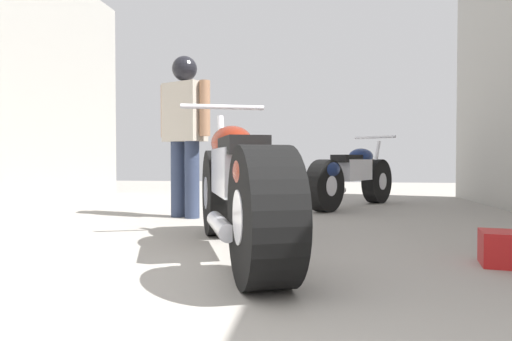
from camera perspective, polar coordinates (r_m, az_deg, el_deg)
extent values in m
plane|color=gray|center=(3.91, -1.91, -7.44)|extent=(16.17, 16.17, 0.00)
cylinder|color=black|center=(3.61, -4.38, -2.81)|extent=(0.46, 0.72, 0.67)
cylinder|color=silver|center=(3.61, -4.38, -2.81)|extent=(0.33, 0.33, 0.26)
cylinder|color=black|center=(2.12, 1.01, -5.85)|extent=(0.46, 0.72, 0.67)
cylinder|color=silver|center=(2.12, 1.01, -5.85)|extent=(0.33, 0.33, 0.26)
cube|color=silver|center=(2.85, -2.40, -0.15)|extent=(0.46, 0.72, 0.29)
ellipsoid|color=maroon|center=(3.08, -3.11, 3.50)|extent=(0.44, 0.61, 0.23)
cube|color=black|center=(2.66, -1.73, 3.13)|extent=(0.39, 0.55, 0.11)
ellipsoid|color=maroon|center=(2.15, 0.70, -0.11)|extent=(0.41, 0.53, 0.25)
cylinder|color=silver|center=(3.56, -4.30, 2.21)|extent=(0.14, 0.27, 0.61)
cylinder|color=silver|center=(3.54, -4.23, 8.01)|extent=(0.63, 0.25, 0.04)
cylinder|color=silver|center=(2.54, -4.51, -6.92)|extent=(0.28, 0.58, 0.09)
cylinder|color=black|center=(6.41, 15.03, -1.31)|extent=(0.46, 0.60, 0.60)
cylinder|color=silver|center=(6.41, 15.03, -1.31)|extent=(0.27, 0.29, 0.23)
cylinder|color=black|center=(5.20, 8.72, -1.91)|extent=(0.46, 0.60, 0.60)
cylinder|color=silver|center=(5.20, 8.72, -1.91)|extent=(0.27, 0.29, 0.23)
cube|color=silver|center=(5.79, 12.21, 0.09)|extent=(0.51, 0.63, 0.26)
ellipsoid|color=navy|center=(5.97, 13.14, 1.74)|extent=(0.47, 0.54, 0.21)
cube|color=black|center=(5.64, 11.42, 1.49)|extent=(0.41, 0.49, 0.09)
ellipsoid|color=navy|center=(5.24, 8.99, 0.17)|extent=(0.43, 0.48, 0.23)
cylinder|color=silver|center=(6.36, 14.90, 1.21)|extent=(0.17, 0.23, 0.54)
cylinder|color=silver|center=(6.34, 14.78, 4.09)|extent=(0.51, 0.34, 0.03)
cylinder|color=silver|center=(5.62, 9.67, -2.58)|extent=(0.35, 0.48, 0.08)
cylinder|color=#2D3851|center=(4.65, -8.08, -1.17)|extent=(0.20, 0.20, 0.79)
cylinder|color=#2D3851|center=(4.78, -9.82, -1.10)|extent=(0.20, 0.20, 0.79)
cube|color=#B2A899|center=(4.73, -9.00, 7.27)|extent=(0.49, 0.40, 0.60)
cylinder|color=#9E7051|center=(4.56, -6.49, 7.83)|extent=(0.14, 0.14, 0.55)
cylinder|color=#9E7051|center=(4.92, -11.32, 7.33)|extent=(0.14, 0.14, 0.55)
sphere|color=black|center=(4.80, -9.02, 12.40)|extent=(0.22, 0.22, 0.22)
sphere|color=black|center=(4.80, -9.02, 12.59)|extent=(0.26, 0.26, 0.26)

